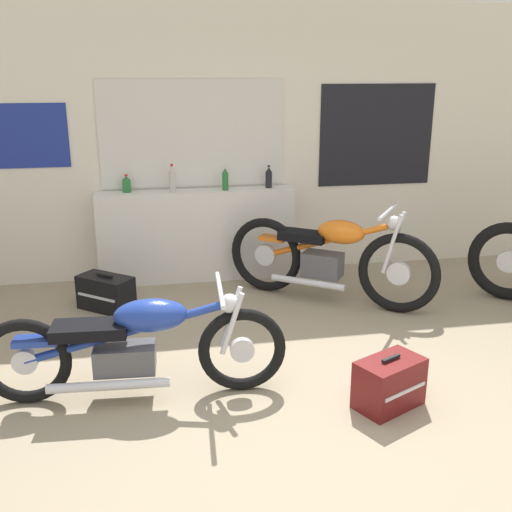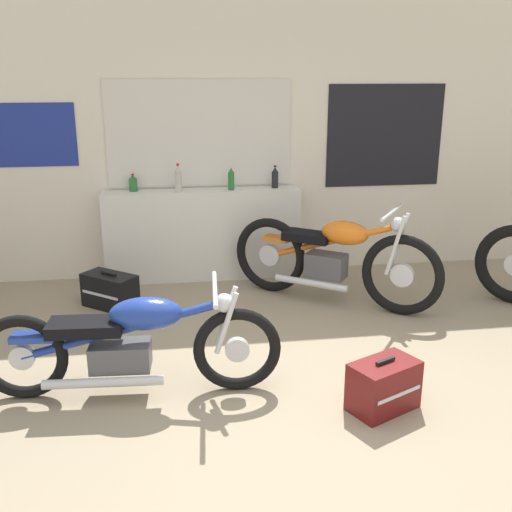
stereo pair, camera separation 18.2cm
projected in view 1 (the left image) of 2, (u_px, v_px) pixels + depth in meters
ground_plane at (308, 430)px, 3.68m from camera, size 24.00×24.00×0.00m
wall_back at (230, 142)px, 6.18m from camera, size 10.00×0.07×2.80m
sill_counter at (197, 235)px, 6.22m from camera, size 2.02×0.28×0.94m
bottle_leftmost at (127, 184)px, 5.98m from camera, size 0.08×0.08×0.18m
bottle_left_center at (172, 180)px, 5.97m from camera, size 0.07×0.07×0.28m
bottle_center at (225, 179)px, 6.08m from camera, size 0.06×0.06×0.25m
bottle_right_center at (269, 178)px, 6.20m from camera, size 0.07×0.07×0.23m
motorcycle_blue at (135, 344)px, 3.96m from camera, size 2.03×0.64×0.76m
motorcycle_orange at (329, 257)px, 5.61m from camera, size 1.72×1.27×0.95m
hard_case_darkred at (389, 383)px, 3.90m from camera, size 0.51×0.43×0.35m
hard_case_black at (106, 293)px, 5.50m from camera, size 0.55×0.52×0.34m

